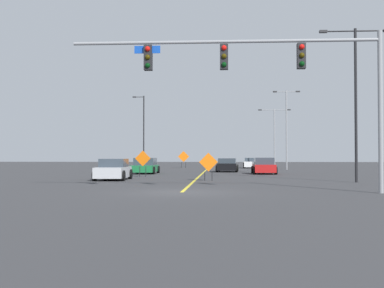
{
  "coord_description": "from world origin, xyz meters",
  "views": [
    {
      "loc": [
        1.66,
        -20.42,
        1.52
      ],
      "look_at": [
        -1.24,
        27.65,
        2.69
      ],
      "focal_mm": 45.83,
      "sensor_mm": 36.0,
      "label": 1
    }
  ],
  "objects": [
    {
      "name": "ground",
      "position": [
        0.0,
        0.0,
        0.0
      ],
      "size": [
        206.86,
        206.86,
        0.0
      ],
      "primitive_type": "plane",
      "color": "#38383A"
    },
    {
      "name": "street_lamp_far_right",
      "position": [
        -8.35,
        41.57,
        5.0
      ],
      "size": [
        1.52,
        0.24,
        9.22
      ],
      "color": "black",
      "rests_on": "ground"
    },
    {
      "name": "traffic_signal_assembly",
      "position": [
        3.5,
        -0.02,
        5.19
      ],
      "size": [
        12.89,
        0.44,
        6.68
      ],
      "color": "gray",
      "rests_on": "ground"
    },
    {
      "name": "car_black_far",
      "position": [
        2.22,
        26.59,
        0.63
      ],
      "size": [
        2.23,
        4.11,
        1.29
      ],
      "color": "black",
      "rests_on": "ground"
    },
    {
      "name": "street_lamp_near_left",
      "position": [
        9.41,
        8.27,
        5.27
      ],
      "size": [
        4.1,
        0.24,
        8.91
      ],
      "color": "black",
      "rests_on": "ground"
    },
    {
      "name": "street_lamp_near_right",
      "position": [
        8.84,
        34.04,
        5.11
      ],
      "size": [
        2.95,
        0.24,
        8.78
      ],
      "color": "gray",
      "rests_on": "ground"
    },
    {
      "name": "street_lamp_far_left",
      "position": [
        8.5,
        43.2,
        4.6
      ],
      "size": [
        4.16,
        0.24,
        7.62
      ],
      "color": "gray",
      "rests_on": "ground"
    },
    {
      "name": "construction_sign_left_lane",
      "position": [
        0.86,
        9.49,
        1.06
      ],
      "size": [
        1.14,
        0.19,
        1.72
      ],
      "color": "orange",
      "rests_on": "ground"
    },
    {
      "name": "construction_sign_right_lane",
      "position": [
        -4.05,
        14.85,
        1.22
      ],
      "size": [
        1.15,
        0.1,
        1.92
      ],
      "color": "orange",
      "rests_on": "ground"
    },
    {
      "name": "road_centre_stripe",
      "position": [
        0.0,
        57.46,
        0.0
      ],
      "size": [
        0.16,
        114.92,
        0.01
      ],
      "color": "yellow",
      "rests_on": "ground"
    },
    {
      "name": "construction_sign_median_near",
      "position": [
        -3.17,
        41.85,
        1.35
      ],
      "size": [
        1.41,
        0.18,
        2.15
      ],
      "color": "orange",
      "rests_on": "ground"
    },
    {
      "name": "car_silver_distant",
      "position": [
        -5.2,
        10.32,
        0.63
      ],
      "size": [
        2.02,
        3.92,
        1.34
      ],
      "color": "#B7BABF",
      "rests_on": "ground"
    },
    {
      "name": "car_white_mid",
      "position": [
        5.44,
        41.14,
        0.61
      ],
      "size": [
        2.28,
        4.0,
        1.28
      ],
      "color": "white",
      "rests_on": "ground"
    },
    {
      "name": "car_green_approaching",
      "position": [
        -4.91,
        21.46,
        0.64
      ],
      "size": [
        2.12,
        4.26,
        1.35
      ],
      "color": "#196B38",
      "rests_on": "ground"
    },
    {
      "name": "car_red_passing",
      "position": [
        5.23,
        21.21,
        0.65
      ],
      "size": [
        1.97,
        4.01,
        1.38
      ],
      "color": "red",
      "rests_on": "ground"
    }
  ]
}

